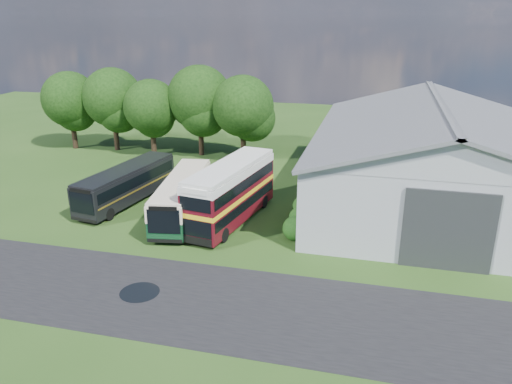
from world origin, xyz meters
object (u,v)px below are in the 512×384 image
(storage_shed, at_px, (434,152))
(bus_dark_single, at_px, (127,184))
(bus_maroon_double, at_px, (231,193))
(bus_green_single, at_px, (182,196))

(storage_shed, bearing_deg, bus_dark_single, -165.21)
(storage_shed, height_order, bus_maroon_double, storage_shed)
(storage_shed, relative_size, bus_dark_single, 2.30)
(bus_maroon_double, bearing_deg, storage_shed, 38.53)
(bus_dark_single, bearing_deg, bus_maroon_double, -1.86)
(storage_shed, distance_m, bus_dark_single, 24.82)
(bus_maroon_double, height_order, bus_dark_single, bus_maroon_double)
(bus_green_single, bearing_deg, bus_maroon_double, -9.67)
(bus_green_single, height_order, bus_dark_single, bus_green_single)
(bus_maroon_double, xyz_separation_m, bus_dark_single, (-9.35, 1.74, -0.65))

